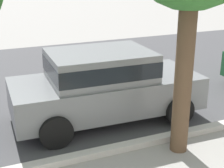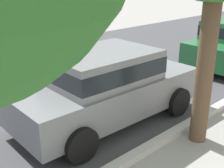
% 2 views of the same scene
% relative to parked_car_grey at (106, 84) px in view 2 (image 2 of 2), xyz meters
% --- Properties ---
extents(street_surface, '(60.00, 9.00, 0.01)m').
position_rel_parked_car_grey_xyz_m(street_surface, '(-0.82, 3.20, -0.84)').
color(street_surface, '#424244').
rests_on(street_surface, ground).
extents(curb_stone, '(60.00, 0.20, 0.12)m').
position_rel_parked_car_grey_xyz_m(curb_stone, '(-0.82, -1.40, -0.78)').
color(curb_stone, '#B2AFA8').
rests_on(curb_stone, ground).
extents(parked_car_grey, '(4.15, 2.02, 1.56)m').
position_rel_parked_car_grey_xyz_m(parked_car_grey, '(0.00, 0.00, 0.00)').
color(parked_car_grey, slate).
rests_on(parked_car_grey, ground).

